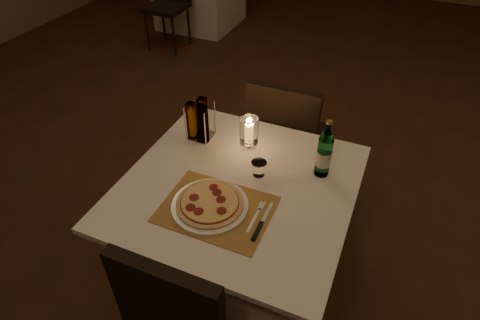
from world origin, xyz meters
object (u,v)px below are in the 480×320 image
at_px(chair_far, 285,133).
at_px(hurricane_candle, 249,132).
at_px(tumbler, 259,168).
at_px(water_bottle, 324,154).
at_px(main_table, 238,237).
at_px(pizza, 210,203).
at_px(plate, 210,205).

xyz_separation_m(chair_far, hurricane_candle, (-0.05, -0.46, 0.29)).
distance_m(chair_far, tumbler, 0.66).
relative_size(water_bottle, hurricane_candle, 1.65).
distance_m(main_table, pizza, 0.44).
xyz_separation_m(main_table, tumbler, (0.06, 0.09, 0.40)).
distance_m(chair_far, plate, 0.92).
bearing_deg(plate, hurricane_candle, 90.44).
distance_m(main_table, tumbler, 0.42).
bearing_deg(hurricane_candle, plate, -89.56).
height_order(main_table, tumbler, tumbler).
distance_m(main_table, plate, 0.42).
bearing_deg(chair_far, hurricane_candle, -96.62).
bearing_deg(plate, pizza, -165.57).
bearing_deg(hurricane_candle, water_bottle, -6.56).
distance_m(pizza, hurricane_candle, 0.44).
height_order(chair_far, tumbler, chair_far).
bearing_deg(chair_far, main_table, -90.00).
relative_size(main_table, hurricane_candle, 5.77).
relative_size(main_table, tumbler, 14.12).
bearing_deg(tumbler, water_bottle, 24.54).
bearing_deg(plate, water_bottle, 46.61).
relative_size(plate, hurricane_candle, 1.85).
relative_size(plate, water_bottle, 1.12).
relative_size(pizza, tumbler, 3.95).
bearing_deg(chair_far, plate, -93.20).
xyz_separation_m(main_table, chair_far, (-0.00, 0.71, 0.18)).
xyz_separation_m(main_table, pizza, (-0.05, -0.18, 0.39)).
relative_size(chair_far, tumbler, 12.71).
xyz_separation_m(plate, tumbler, (0.11, 0.27, 0.02)).
height_order(main_table, plate, plate).
bearing_deg(water_bottle, main_table, -146.53).
height_order(chair_far, pizza, chair_far).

